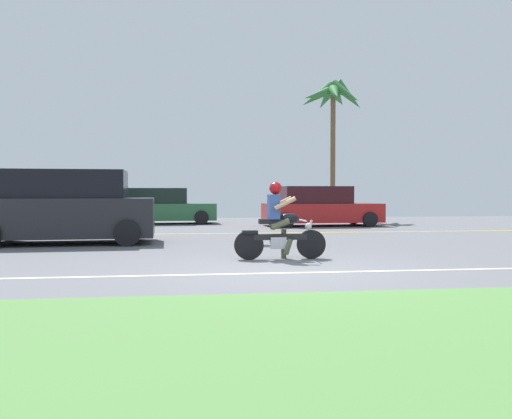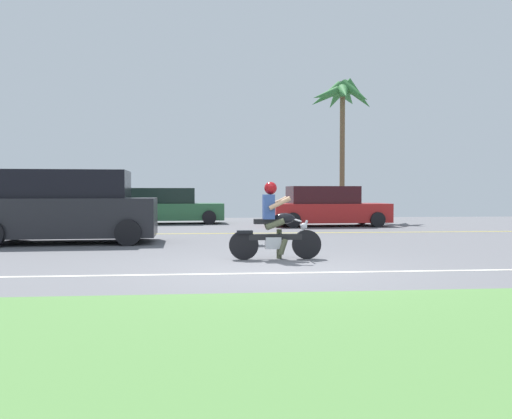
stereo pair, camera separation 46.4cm
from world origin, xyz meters
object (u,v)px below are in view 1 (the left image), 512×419
object	(u,v)px
parked_car_1	(159,207)
parked_car_2	(320,207)
palm_tree_0	(333,100)
motorcyclist	(279,227)
suv_nearby	(64,208)
parked_car_0	(27,208)

from	to	relation	value
parked_car_1	parked_car_2	bearing A→B (deg)	-18.85
parked_car_1	palm_tree_0	world-z (taller)	palm_tree_0
motorcyclist	palm_tree_0	xyz separation A→B (m)	(4.83, 13.55, 4.86)
motorcyclist	parked_car_2	world-z (taller)	parked_car_2
suv_nearby	palm_tree_0	xyz separation A→B (m)	(9.68, 9.78, 4.59)
parked_car_1	palm_tree_0	xyz separation A→B (m)	(7.73, 1.67, 4.81)
palm_tree_0	motorcyclist	bearing A→B (deg)	-109.60
palm_tree_0	suv_nearby	bearing A→B (deg)	-134.69
parked_car_2	palm_tree_0	xyz separation A→B (m)	(1.55, 3.78, 4.79)
palm_tree_0	parked_car_1	bearing A→B (deg)	-167.83
parked_car_2	motorcyclist	bearing A→B (deg)	-108.55
parked_car_1	parked_car_0	bearing A→B (deg)	-168.48
suv_nearby	parked_car_0	xyz separation A→B (m)	(-2.94, 7.12, -0.19)
palm_tree_0	parked_car_0	bearing A→B (deg)	-168.08
motorcyclist	parked_car_2	xyz separation A→B (m)	(3.28, 9.77, 0.08)
motorcyclist	parked_car_1	xyz separation A→B (m)	(-2.91, 11.89, 0.05)
motorcyclist	palm_tree_0	world-z (taller)	palm_tree_0
motorcyclist	suv_nearby	distance (m)	6.15
parked_car_2	suv_nearby	bearing A→B (deg)	-143.56
parked_car_2	parked_car_1	bearing A→B (deg)	161.15
parked_car_1	parked_car_2	size ratio (longest dim) A/B	0.99
motorcyclist	palm_tree_0	bearing A→B (deg)	70.40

